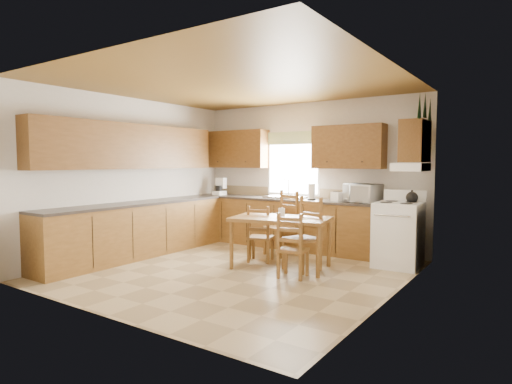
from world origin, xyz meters
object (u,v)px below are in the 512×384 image
Objects in this scene: stove at (398,235)px; chair_near_right at (293,245)px; microwave at (363,193)px; chair_far_left at (281,223)px; dining_table at (281,243)px; chair_near_left at (261,234)px; chair_far_right at (302,234)px.

stove is 1.08× the size of chair_near_right.
chair_far_left is (-1.20, -0.64, -0.53)m from microwave.
dining_table is 1.31× the size of chair_far_left.
chair_near_left is 0.82× the size of chair_far_left.
chair_near_left is at bearing -74.83° from chair_far_left.
chair_far_right reaches higher than stove.
chair_near_left reaches higher than dining_table.
chair_far_right is (0.81, -0.12, 0.09)m from chair_near_left.
chair_near_right is 0.84× the size of chair_far_right.
chair_far_left is at bearing -172.47° from stove.
chair_far_right is (0.33, 0.06, 0.15)m from dining_table.
microwave is at bearing 49.46° from dining_table.
dining_table is at bearing -41.04° from chair_far_left.
microwave is at bearing 152.38° from stove.
dining_table is 0.90m from chair_far_left.
stove is at bearing 58.76° from chair_far_right.
dining_table is 0.37m from chair_far_right.
chair_far_left is (0.03, 0.58, 0.10)m from chair_near_left.
chair_far_right is (-0.42, -1.35, -0.54)m from microwave.
chair_far_right is at bearing -88.09° from chair_near_right.
microwave is 1.74m from dining_table.
microwave is at bearing -110.34° from chair_near_right.
chair_far_right is at bearing -23.78° from chair_far_left.
chair_far_left reaches higher than chair_far_right.
chair_far_right is (0.78, -0.70, -0.01)m from chair_far_left.
stove is 1.50m from chair_far_right.
microwave is 0.58× the size of chair_near_left.
chair_near_left is (-1.23, -1.23, -0.63)m from microwave.
chair_near_left is at bearing 147.01° from dining_table.
stove is 1.76m from chair_near_right.
stove is 0.89× the size of chair_far_left.
stove is at bearing 27.27° from chair_far_left.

